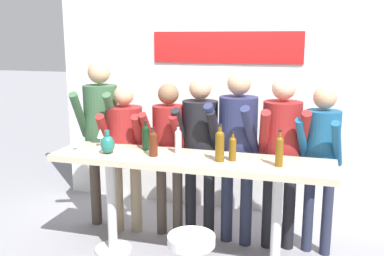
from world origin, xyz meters
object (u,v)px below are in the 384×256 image
object	(u,v)px
wine_bottle_2	(233,148)
tasting_table	(189,174)
person_center	(200,141)
wine_glass_0	(77,138)
person_center_right	(237,140)
decorative_vase	(108,144)
wine_bottle_0	(279,150)
wine_bottle_1	(178,140)
wine_glass_1	(100,134)
person_far_left	(101,125)
person_left	(125,144)
wine_bottle_4	(153,143)
person_far_right	(321,151)
person_right	(281,145)
person_center_left	(169,143)
wine_bottle_3	(220,144)
wine_bottle_5	(146,136)

from	to	relation	value
wine_bottle_2	tasting_table	bearing A→B (deg)	179.36
person_center	wine_glass_0	bearing A→B (deg)	-152.60
person_center_right	decorative_vase	distance (m)	1.25
wine_bottle_0	wine_bottle_1	bearing A→B (deg)	169.71
person_center_right	wine_glass_1	bearing A→B (deg)	-154.14
wine_bottle_2	wine_glass_0	distance (m)	1.47
person_far_left	person_left	distance (m)	0.37
tasting_table	person_far_left	xyz separation A→B (m)	(-1.15, 0.53, 0.28)
wine_bottle_4	wine_glass_1	distance (m)	0.65
person_far_right	wine_bottle_0	xyz separation A→B (m)	(-0.35, -0.57, 0.13)
person_right	decorative_vase	xyz separation A→B (m)	(-1.53, -0.59, 0.04)
wine_bottle_4	decorative_vase	xyz separation A→B (m)	(-0.44, -0.04, -0.04)
wine_glass_0	wine_bottle_2	bearing A→B (deg)	2.57
person_left	person_right	distance (m)	1.61
person_center_left	wine_bottle_3	bearing A→B (deg)	-37.41
tasting_table	person_center_left	world-z (taller)	person_center_left
tasting_table	person_left	xyz separation A→B (m)	(-0.83, 0.44, 0.11)
person_right	wine_bottle_1	bearing A→B (deg)	-165.47
wine_bottle_0	wine_bottle_4	size ratio (longest dim) A/B	1.19
person_far_left	person_center_right	world-z (taller)	person_far_left
wine_bottle_1	wine_glass_1	bearing A→B (deg)	178.22
wine_glass_1	person_center_right	bearing A→B (deg)	15.49
wine_bottle_1	tasting_table	bearing A→B (deg)	-37.84
person_far_right	wine_bottle_3	world-z (taller)	person_far_right
tasting_table	wine_bottle_2	xyz separation A→B (m)	(0.39, -0.00, 0.27)
wine_bottle_5	wine_bottle_0	bearing A→B (deg)	-8.82
wine_bottle_1	decorative_vase	bearing A→B (deg)	-162.95
wine_bottle_2	person_right	bearing A→B (deg)	53.33
wine_bottle_1	wine_bottle_2	world-z (taller)	wine_bottle_1
wine_bottle_1	person_center_right	bearing A→B (deg)	38.27
wine_glass_1	decorative_vase	world-z (taller)	decorative_vase
person_center_right	person_far_right	bearing A→B (deg)	11.32
person_right	wine_bottle_5	size ratio (longest dim) A/B	6.08
person_left	wine_bottle_5	bearing A→B (deg)	-52.41
person_far_left	wine_bottle_0	bearing A→B (deg)	-27.67
wine_bottle_0	decorative_vase	distance (m)	1.55
wine_bottle_1	wine_glass_1	distance (m)	0.81
person_far_left	person_center	xyz separation A→B (m)	(1.11, -0.02, -0.10)
person_far_right	wine_glass_1	distance (m)	2.12
person_right	decorative_vase	size ratio (longest dim) A/B	7.81
person_left	person_center	size ratio (longest dim) A/B	0.94
person_far_left	wine_bottle_3	bearing A→B (deg)	-32.77
person_far_left	wine_bottle_4	distance (m)	1.01
person_far_right	tasting_table	bearing A→B (deg)	-144.87
wine_bottle_1	wine_bottle_5	xyz separation A→B (m)	(-0.33, 0.03, 0.01)
wine_bottle_4	wine_bottle_5	size ratio (longest dim) A/B	0.92
wine_bottle_0	wine_glass_0	bearing A→B (deg)	-179.72
tasting_table	person_center	xyz separation A→B (m)	(-0.04, 0.52, 0.18)
person_center	person_far_right	size ratio (longest dim) A/B	1.03
wine_bottle_3	person_far_left	bearing A→B (deg)	157.90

